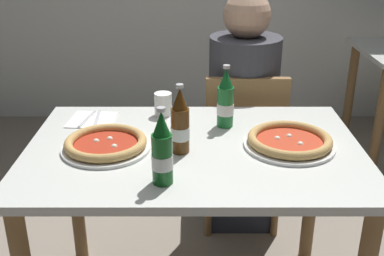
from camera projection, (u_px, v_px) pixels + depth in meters
name	position (u px, v px, depth m)	size (l,w,h in m)	color
dining_table_main	(192.00, 174.00, 1.76)	(1.20, 0.80, 0.75)	silver
chair_behind_table	(241.00, 142.00, 2.38)	(0.40, 0.40, 0.85)	olive
diner_seated	(240.00, 119.00, 2.38)	(0.34, 0.34, 1.21)	#2D3342
pizza_margherita_near	(288.00, 141.00, 1.70)	(0.33, 0.33, 0.04)	white
pizza_marinara_far	(104.00, 144.00, 1.68)	(0.31, 0.31, 0.04)	white
beer_bottle_left	(160.00, 152.00, 1.43)	(0.07, 0.07, 0.25)	#14591E
beer_bottle_center	(223.00, 101.00, 1.84)	(0.07, 0.07, 0.25)	#196B2D
beer_bottle_right	(178.00, 124.00, 1.63)	(0.07, 0.07, 0.25)	#512D0F
napkin_with_cutlery	(90.00, 120.00, 1.93)	(0.19, 0.19, 0.01)	white
paper_cup	(161.00, 104.00, 1.97)	(0.07, 0.07, 0.10)	white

